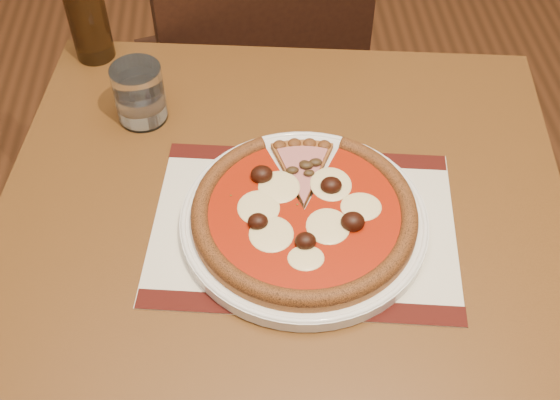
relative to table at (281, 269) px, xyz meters
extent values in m
cube|color=brown|center=(0.00, 0.00, 0.08)|extent=(0.89, 0.89, 0.04)
cylinder|color=brown|center=(-0.31, 0.39, -0.29)|extent=(0.05, 0.05, 0.71)
cylinder|color=brown|center=(0.39, 0.31, -0.29)|extent=(0.05, 0.05, 0.71)
cube|color=black|center=(-0.04, 0.71, -0.21)|extent=(0.53, 0.53, 0.04)
cylinder|color=black|center=(0.08, 0.93, -0.44)|extent=(0.04, 0.04, 0.42)
cylinder|color=black|center=(-0.27, 0.83, -0.44)|extent=(0.04, 0.04, 0.42)
cylinder|color=black|center=(0.18, 0.58, -0.44)|extent=(0.04, 0.04, 0.42)
cylinder|color=black|center=(-0.17, 0.48, -0.44)|extent=(0.04, 0.04, 0.42)
cube|color=black|center=(0.01, 0.52, 0.03)|extent=(0.42, 0.16, 0.45)
cube|color=silver|center=(0.03, 0.00, 0.10)|extent=(0.44, 0.34, 0.00)
cylinder|color=white|center=(0.03, 0.00, 0.11)|extent=(0.33, 0.33, 0.02)
cylinder|color=#925823|center=(0.03, 0.00, 0.13)|extent=(0.30, 0.30, 0.01)
torus|color=brown|center=(0.03, 0.00, 0.13)|extent=(0.30, 0.30, 0.02)
cylinder|color=#980C07|center=(0.03, 0.00, 0.13)|extent=(0.26, 0.26, 0.00)
ellipsoid|color=beige|center=(0.00, 0.04, 0.14)|extent=(0.05, 0.04, 0.01)
ellipsoid|color=beige|center=(-0.05, 0.01, 0.14)|extent=(0.05, 0.04, 0.01)
ellipsoid|color=beige|center=(-0.01, -0.04, 0.14)|extent=(0.05, 0.04, 0.01)
ellipsoid|color=beige|center=(0.03, -0.08, 0.14)|extent=(0.05, 0.04, 0.01)
ellipsoid|color=beige|center=(0.07, -0.04, 0.14)|extent=(0.05, 0.04, 0.01)
ellipsoid|color=beige|center=(0.11, 0.00, 0.14)|extent=(0.05, 0.04, 0.01)
ellipsoid|color=beige|center=(0.06, 0.03, 0.14)|extent=(0.05, 0.04, 0.01)
ellipsoid|color=black|center=(-0.01, 0.04, 0.15)|extent=(0.03, 0.03, 0.02)
ellipsoid|color=black|center=(-0.05, -0.03, 0.15)|extent=(0.03, 0.03, 0.02)
ellipsoid|color=black|center=(0.03, -0.06, 0.15)|extent=(0.03, 0.03, 0.02)
ellipsoid|color=black|center=(0.11, -0.04, 0.15)|extent=(0.03, 0.03, 0.02)
ellipsoid|color=black|center=(0.08, 0.04, 0.15)|extent=(0.03, 0.03, 0.02)
ellipsoid|color=#372414|center=(0.05, 0.06, 0.14)|extent=(0.02, 0.01, 0.01)
ellipsoid|color=#372414|center=(0.05, 0.10, 0.14)|extent=(0.02, 0.01, 0.01)
ellipsoid|color=#372414|center=(0.03, 0.06, 0.14)|extent=(0.02, 0.01, 0.01)
ellipsoid|color=#372414|center=(0.03, 0.10, 0.14)|extent=(0.02, 0.01, 0.01)
ellipsoid|color=#372414|center=(0.02, 0.06, 0.14)|extent=(0.02, 0.01, 0.01)
cylinder|color=white|center=(-0.20, 0.23, 0.15)|extent=(0.10, 0.10, 0.09)
cylinder|color=#37210D|center=(-0.29, 0.40, 0.18)|extent=(0.07, 0.07, 0.15)
camera|label=1|loc=(-0.04, -0.60, 0.84)|focal=45.00mm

